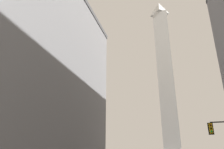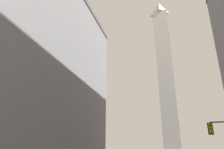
# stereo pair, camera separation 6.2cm
# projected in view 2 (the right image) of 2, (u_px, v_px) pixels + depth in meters

# --- Properties ---
(obelisk) EXTENTS (8.06, 8.06, 74.38)m
(obelisk) POSITION_uv_depth(u_px,v_px,m) (166.00, 75.00, 93.88)
(obelisk) COLOR silver
(obelisk) RESTS_ON ground_plane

